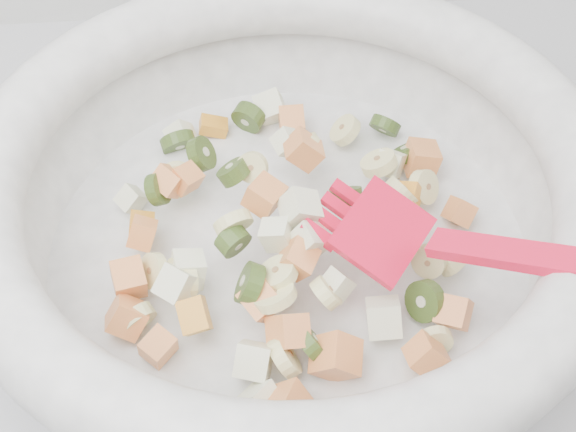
{
  "coord_description": "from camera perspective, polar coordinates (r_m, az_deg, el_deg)",
  "views": [
    {
      "loc": [
        -0.14,
        1.04,
        1.36
      ],
      "look_at": [
        -0.11,
        1.41,
        0.95
      ],
      "focal_mm": 50.0,
      "sensor_mm": 36.0,
      "label": 1
    }
  ],
  "objects": [
    {
      "name": "mixing_bowl",
      "position": [
        0.54,
        0.02,
        1.12
      ],
      "size": [
        0.46,
        0.43,
        0.15
      ],
      "color": "white",
      "rests_on": "counter"
    }
  ]
}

